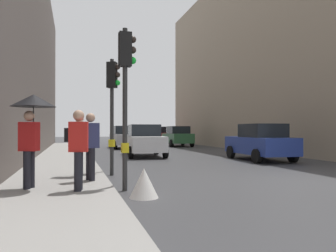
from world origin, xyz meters
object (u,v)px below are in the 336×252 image
object	(u,v)px
traffic_light_near_left	(126,79)
car_red_sedan	(156,135)
car_blue_van	(260,142)
pedestrian_with_black_backpack	(78,141)
car_silver_hatchback	(124,137)
warning_sign_triangle	(144,183)
pedestrian_in_red_jacket	(79,146)
pedestrian_with_grey_backpack	(89,142)
car_green_estate	(178,136)
pedestrian_with_umbrella	(32,115)
traffic_light_near_right	(113,95)
car_white_compact	(144,140)

from	to	relation	value
traffic_light_near_left	car_red_sedan	world-z (taller)	traffic_light_near_left
car_blue_van	pedestrian_with_black_backpack	bearing A→B (deg)	-152.90
car_silver_hatchback	warning_sign_triangle	world-z (taller)	car_silver_hatchback
pedestrian_in_red_jacket	car_silver_hatchback	bearing A→B (deg)	78.60
traffic_light_near_left	pedestrian_in_red_jacket	distance (m)	2.05
pedestrian_with_black_backpack	pedestrian_with_grey_backpack	distance (m)	1.01
car_red_sedan	pedestrian_with_grey_backpack	size ratio (longest dim) A/B	2.42
pedestrian_with_black_backpack	traffic_light_near_left	bearing A→B (deg)	-58.62
car_silver_hatchback	pedestrian_with_grey_backpack	world-z (taller)	pedestrian_with_grey_backpack
car_red_sedan	warning_sign_triangle	xyz separation A→B (m)	(-6.97, -27.16, -0.55)
car_red_sedan	car_green_estate	xyz separation A→B (m)	(0.42, -6.09, 0.00)
car_silver_hatchback	pedestrian_with_umbrella	size ratio (longest dim) A/B	1.98
warning_sign_triangle	traffic_light_near_left	bearing A→B (deg)	104.62
car_silver_hatchback	pedestrian_in_red_jacket	distance (m)	19.22
pedestrian_with_umbrella	car_silver_hatchback	bearing A→B (deg)	75.25
car_green_estate	warning_sign_triangle	size ratio (longest dim) A/B	6.51
car_red_sedan	car_blue_van	size ratio (longest dim) A/B	1.01
pedestrian_with_grey_backpack	traffic_light_near_left	bearing A→B (deg)	-44.95
traffic_light_near_right	pedestrian_with_black_backpack	xyz separation A→B (m)	(-1.11, -1.02, -1.46)
traffic_light_near_right	car_green_estate	bearing A→B (deg)	66.11
car_blue_van	pedestrian_with_umbrella	size ratio (longest dim) A/B	1.99
traffic_light_near_right	pedestrian_with_umbrella	world-z (taller)	traffic_light_near_right
car_white_compact	car_blue_van	xyz separation A→B (m)	(4.87, -3.97, 0.00)
pedestrian_in_red_jacket	car_green_estate	bearing A→B (deg)	67.00
traffic_light_near_left	traffic_light_near_right	size ratio (longest dim) A/B	1.05
car_silver_hatchback	car_red_sedan	xyz separation A→B (m)	(4.56, 7.92, 0.00)
car_white_compact	pedestrian_with_black_backpack	world-z (taller)	pedestrian_with_black_backpack
car_red_sedan	pedestrian_in_red_jacket	bearing A→B (deg)	-107.34
traffic_light_near_left	warning_sign_triangle	distance (m)	2.62
pedestrian_with_umbrella	pedestrian_in_red_jacket	distance (m)	1.36
car_blue_van	warning_sign_triangle	bearing A→B (deg)	-135.15
car_white_compact	warning_sign_triangle	distance (m)	11.40
car_green_estate	pedestrian_with_black_backpack	xyz separation A→B (m)	(-8.75, -18.28, 0.29)
traffic_light_near_right	pedestrian_with_grey_backpack	world-z (taller)	traffic_light_near_right
car_green_estate	warning_sign_triangle	bearing A→B (deg)	-109.33
traffic_light_near_right	traffic_light_near_left	bearing A→B (deg)	-89.96
car_white_compact	car_silver_hatchback	bearing A→B (deg)	89.47
traffic_light_near_right	pedestrian_with_umbrella	size ratio (longest dim) A/B	1.77
traffic_light_near_right	pedestrian_in_red_jacket	world-z (taller)	traffic_light_near_right
car_silver_hatchback	pedestrian_in_red_jacket	world-z (taller)	pedestrian_in_red_jacket
car_green_estate	warning_sign_triangle	xyz separation A→B (m)	(-7.39, -21.07, -0.55)
car_silver_hatchback	car_white_compact	world-z (taller)	same
car_blue_van	pedestrian_in_red_jacket	world-z (taller)	pedestrian_in_red_jacket
traffic_light_near_right	car_white_compact	bearing A→B (deg)	70.53
car_silver_hatchback	car_green_estate	world-z (taller)	same
car_red_sedan	pedestrian_with_grey_backpack	world-z (taller)	pedestrian_with_grey_backpack
car_green_estate	car_blue_van	size ratio (longest dim) A/B	1.00
pedestrian_with_grey_backpack	pedestrian_in_red_jacket	xyz separation A→B (m)	(-0.29, -1.42, -0.03)
car_red_sedan	traffic_light_near_left	bearing A→B (deg)	-105.42
car_white_compact	car_green_estate	xyz separation A→B (m)	(5.05, 9.92, 0.00)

